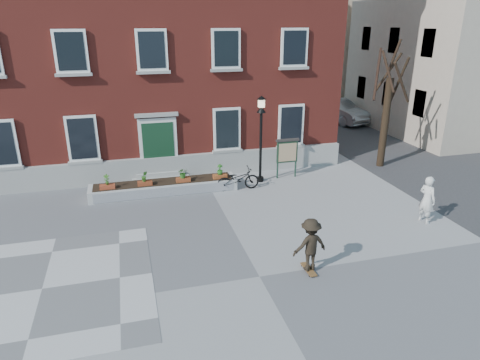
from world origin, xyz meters
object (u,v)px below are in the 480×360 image
object	(u,v)px
bystander	(427,200)
lamp_post	(261,127)
bicycle	(238,179)
notice_board	(287,152)
parked_car	(338,111)
skateboarder	(310,245)

from	to	relation	value
bystander	lamp_post	size ratio (longest dim) A/B	0.45
bicycle	notice_board	world-z (taller)	notice_board
notice_board	bicycle	bearing A→B (deg)	-160.43
bystander	lamp_post	bearing A→B (deg)	24.47
bicycle	bystander	distance (m)	7.57
parked_car	notice_board	bearing A→B (deg)	-143.68
parked_car	skateboarder	size ratio (longest dim) A/B	2.96
bicycle	skateboarder	bearing A→B (deg)	-178.10
bystander	lamp_post	world-z (taller)	lamp_post
parked_car	bystander	size ratio (longest dim) A/B	2.82
parked_car	bystander	xyz separation A→B (m)	(-4.63, -15.85, 0.06)
parked_car	lamp_post	world-z (taller)	lamp_post
parked_car	lamp_post	bearing A→B (deg)	-147.73
notice_board	skateboarder	world-z (taller)	notice_board
parked_car	bicycle	bearing A→B (deg)	-149.34
bicycle	parked_car	xyz separation A→B (m)	(10.42, 10.99, 0.33)
bicycle	lamp_post	size ratio (longest dim) A/B	0.48
bicycle	skateboarder	size ratio (longest dim) A/B	1.12
skateboarder	bystander	bearing A→B (deg)	19.59
bystander	bicycle	bearing A→B (deg)	35.71
skateboarder	bicycle	bearing A→B (deg)	92.99
lamp_post	skateboarder	size ratio (longest dim) A/B	2.32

